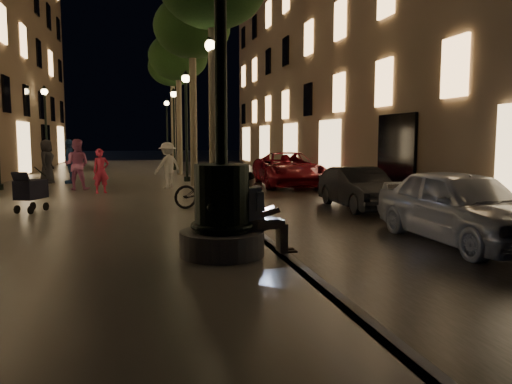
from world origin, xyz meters
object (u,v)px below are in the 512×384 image
object	(u,v)px
pedestrian_blue	(69,161)
lamp_curb_a	(212,98)
lamp_curb_c	(174,118)
stroller	(31,190)
fountain_lamppost	(222,194)
lamp_curb_b	(186,112)
lamp_left_c	(45,117)
lamp_curb_d	(167,122)
pedestrian_dark	(47,161)
tree_second	(192,29)
bicycle	(207,189)
pedestrian_white	(168,165)
pedestrian_red	(101,171)
tree_far	(172,68)
car_third	(288,169)
pedestrian_pink	(77,164)
car_front	(462,206)
tree_third	(178,58)
car_second	(359,188)
seated_man_laptop	(258,210)

from	to	relation	value
pedestrian_blue	lamp_curb_a	bearing A→B (deg)	22.94
lamp_curb_c	stroller	size ratio (longest dim) A/B	4.10
fountain_lamppost	lamp_curb_b	distance (m)	14.16
stroller	lamp_left_c	bearing A→B (deg)	121.92
lamp_curb_d	pedestrian_dark	world-z (taller)	lamp_curb_d
tree_second	bicycle	xyz separation A→B (m)	(-0.31, -6.33, -5.63)
tree_second	pedestrian_white	world-z (taller)	tree_second
fountain_lamppost	lamp_curb_d	distance (m)	30.08
pedestrian_white	bicycle	distance (m)	5.54
pedestrian_red	pedestrian_blue	distance (m)	4.50
tree_far	car_third	xyz separation A→B (m)	(4.22, -11.05, -5.69)
lamp_left_c	pedestrian_pink	distance (m)	11.19
pedestrian_pink	car_front	bearing A→B (deg)	141.43
lamp_curb_a	lamp_curb_b	distance (m)	8.00
lamp_curb_d	pedestrian_red	size ratio (longest dim) A/B	3.11
fountain_lamppost	bicycle	xyz separation A→B (m)	(0.49, 5.67, -0.51)
car_front	bicycle	size ratio (longest dim) A/B	2.34
lamp_curb_c	stroller	distance (m)	17.07
fountain_lamppost	pedestrian_white	distance (m)	11.15
tree_third	car_third	distance (m)	8.55
pedestrian_red	pedestrian_blue	bearing A→B (deg)	88.80
tree_second	lamp_curb_c	bearing A→B (deg)	90.57
fountain_lamppost	pedestrian_pink	bearing A→B (deg)	107.45
lamp_left_c	lamp_curb_d	bearing A→B (deg)	48.41
lamp_curb_b	car_third	world-z (taller)	lamp_curb_b
tree_far	car_second	xyz separation A→B (m)	(4.29, -18.28, -5.81)
car_front	car_second	world-z (taller)	car_front
lamp_curb_b	pedestrian_red	world-z (taller)	lamp_curb_b
lamp_curb_a	pedestrian_pink	distance (m)	7.18
stroller	car_third	world-z (taller)	car_third
pedestrian_pink	car_second	bearing A→B (deg)	159.37
lamp_curb_d	pedestrian_dark	xyz separation A→B (m)	(-5.85, -15.49, -2.12)
car_third	pedestrian_blue	size ratio (longest dim) A/B	2.88
car_front	pedestrian_pink	size ratio (longest dim) A/B	2.37
lamp_curb_a	pedestrian_pink	bearing A→B (deg)	128.50
pedestrian_red	lamp_curb_c	bearing A→B (deg)	52.85
bicycle	car_front	bearing A→B (deg)	-152.93
tree_far	tree_second	bearing A→B (deg)	-89.90
lamp_left_c	lamp_curb_a	bearing A→B (deg)	-66.07
lamp_curb_d	bicycle	bearing A→B (deg)	-90.49
fountain_lamppost	tree_far	size ratio (longest dim) A/B	0.69
tree_second	car_second	xyz separation A→B (m)	(4.27, -6.28, -5.71)
car_second	pedestrian_blue	size ratio (longest dim) A/B	2.02
pedestrian_blue	stroller	bearing A→B (deg)	-7.12
car_third	pedestrian_pink	xyz separation A→B (m)	(-8.58, -1.57, 0.39)
lamp_curb_a	car_front	world-z (taller)	lamp_curb_a
tree_second	car_second	world-z (taller)	tree_second
tree_far	pedestrian_white	bearing A→B (deg)	-94.74
tree_far	stroller	distance (m)	19.67
seated_man_laptop	lamp_curb_d	xyz separation A→B (m)	(0.09, 30.00, 2.31)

